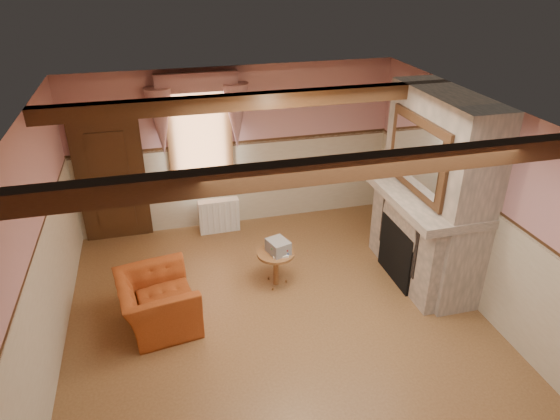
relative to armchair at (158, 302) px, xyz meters
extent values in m
cube|color=brown|center=(1.54, -0.42, -0.35)|extent=(5.50, 6.00, 0.01)
cube|color=silver|center=(1.54, -0.42, 2.45)|extent=(5.50, 6.00, 0.01)
cube|color=tan|center=(1.54, 2.58, 1.05)|extent=(5.50, 0.02, 2.80)
cube|color=tan|center=(-1.21, -0.42, 1.05)|extent=(0.02, 6.00, 2.80)
cube|color=tan|center=(4.29, -0.42, 1.05)|extent=(0.02, 6.00, 2.80)
cube|color=black|center=(3.54, 0.18, 0.10)|extent=(0.20, 0.95, 0.90)
imported|color=#994219|center=(0.00, 0.00, 0.00)|extent=(1.10, 1.21, 0.70)
cylinder|color=brown|center=(1.71, 0.48, -0.08)|extent=(0.70, 0.70, 0.55)
cube|color=#B7AD8C|center=(1.74, 0.47, 0.30)|extent=(0.34, 0.38, 0.20)
cube|color=silver|center=(1.14, 2.28, -0.05)|extent=(0.70, 0.19, 0.60)
imported|color=brown|center=(3.78, 0.28, 1.11)|extent=(0.32, 0.32, 0.08)
cube|color=#321D0E|center=(3.78, 0.85, 1.17)|extent=(0.14, 0.24, 0.20)
cylinder|color=#CE843A|center=(3.78, 0.78, 1.21)|extent=(0.11, 0.11, 0.28)
cylinder|color=#AB1521|center=(3.78, -0.62, 1.15)|extent=(0.06, 0.06, 0.16)
cylinder|color=gold|center=(3.78, -0.07, 1.13)|extent=(0.06, 0.06, 0.12)
cube|color=gray|center=(3.96, 0.18, 1.05)|extent=(0.85, 2.00, 2.80)
cube|color=gray|center=(3.78, 0.18, 1.01)|extent=(1.05, 2.05, 0.12)
cube|color=silver|center=(3.60, 0.18, 1.62)|extent=(0.06, 1.44, 1.04)
cube|color=black|center=(-0.56, 2.52, 0.70)|extent=(1.10, 0.10, 2.10)
cube|color=white|center=(0.94, 2.55, 1.30)|extent=(1.06, 0.08, 2.02)
cube|color=gray|center=(0.94, 2.46, 1.90)|extent=(1.30, 0.14, 1.40)
cube|color=black|center=(1.54, -1.62, 2.35)|extent=(5.50, 0.18, 0.20)
cube|color=black|center=(1.54, 0.78, 2.35)|extent=(5.50, 0.18, 0.20)
camera|label=1|loc=(0.23, -5.44, 4.05)|focal=32.00mm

